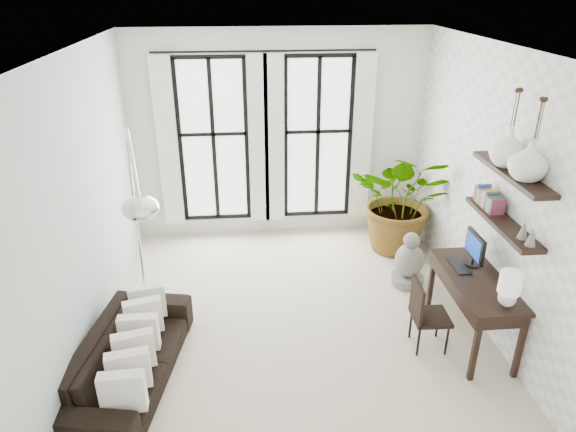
{
  "coord_description": "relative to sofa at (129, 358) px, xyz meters",
  "views": [
    {
      "loc": [
        -0.56,
        -5.14,
        3.83
      ],
      "look_at": [
        -0.06,
        0.3,
        1.27
      ],
      "focal_mm": 32.0,
      "sensor_mm": 36.0,
      "label": 1
    }
  ],
  "objects": [
    {
      "name": "floor",
      "position": [
        1.8,
        0.88,
        -0.3
      ],
      "size": [
        5.0,
        5.0,
        0.0
      ],
      "primitive_type": "plane",
      "color": "beige",
      "rests_on": "ground"
    },
    {
      "name": "ceiling",
      "position": [
        1.8,
        0.88,
        2.9
      ],
      "size": [
        5.0,
        5.0,
        0.0
      ],
      "primitive_type": "plane",
      "color": "white",
      "rests_on": "wall_back"
    },
    {
      "name": "wall_left",
      "position": [
        -0.45,
        0.88,
        1.3
      ],
      "size": [
        0.0,
        5.0,
        5.0
      ],
      "primitive_type": "plane",
      "rotation": [
        1.57,
        0.0,
        1.57
      ],
      "color": "#AEC2B9",
      "rests_on": "floor"
    },
    {
      "name": "wall_right",
      "position": [
        4.05,
        0.88,
        1.3
      ],
      "size": [
        0.0,
        5.0,
        5.0
      ],
      "primitive_type": "plane",
      "rotation": [
        1.57,
        0.0,
        -1.57
      ],
      "color": "white",
      "rests_on": "floor"
    },
    {
      "name": "wall_back",
      "position": [
        1.8,
        3.38,
        1.3
      ],
      "size": [
        4.5,
        0.0,
        4.5
      ],
      "primitive_type": "plane",
      "rotation": [
        1.57,
        0.0,
        0.0
      ],
      "color": "white",
      "rests_on": "floor"
    },
    {
      "name": "windows",
      "position": [
        1.6,
        3.31,
        1.26
      ],
      "size": [
        3.26,
        0.13,
        2.65
      ],
      "color": "white",
      "rests_on": "wall_back"
    },
    {
      "name": "wall_shelves",
      "position": [
        3.91,
        0.37,
        1.43
      ],
      "size": [
        0.25,
        1.3,
        0.6
      ],
      "color": "black",
      "rests_on": "wall_right"
    },
    {
      "name": "sofa",
      "position": [
        0.0,
        0.0,
        0.0
      ],
      "size": [
        1.13,
        2.14,
        0.6
      ],
      "primitive_type": "imported",
      "rotation": [
        0.0,
        0.0,
        1.4
      ],
      "color": "black",
      "rests_on": "floor"
    },
    {
      "name": "throw_pillows",
      "position": [
        0.1,
        -0.0,
        0.2
      ],
      "size": [
        0.4,
        1.52,
        0.4
      ],
      "color": "white",
      "rests_on": "sofa"
    },
    {
      "name": "plant",
      "position": [
        3.58,
        2.57,
        0.51
      ],
      "size": [
        1.85,
        1.74,
        1.62
      ],
      "primitive_type": "imported",
      "rotation": [
        0.0,
        0.0,
        -0.41
      ],
      "color": "#2D7228",
      "rests_on": "floor"
    },
    {
      "name": "desk",
      "position": [
        3.74,
        0.29,
        0.47
      ],
      "size": [
        0.59,
        1.4,
        1.22
      ],
      "color": "black",
      "rests_on": "floor"
    },
    {
      "name": "desk_chair",
      "position": [
        3.17,
        0.26,
        0.18
      ],
      "size": [
        0.41,
        0.41,
        0.84
      ],
      "rotation": [
        0.0,
        0.0,
        -0.04
      ],
      "color": "black",
      "rests_on": "floor"
    },
    {
      "name": "arc_lamp",
      "position": [
        0.1,
        0.79,
        1.65
      ],
      "size": [
        0.76,
        1.85,
        2.52
      ],
      "color": "silver",
      "rests_on": "floor"
    },
    {
      "name": "buddha",
      "position": [
        3.41,
        1.56,
        0.03
      ],
      "size": [
        0.43,
        0.43,
        0.78
      ],
      "color": "gray",
      "rests_on": "floor"
    },
    {
      "name": "vase_a",
      "position": [
        3.91,
        0.08,
        1.97
      ],
      "size": [
        0.37,
        0.37,
        0.38
      ],
      "primitive_type": "imported",
      "color": "white",
      "rests_on": "shelf_upper"
    },
    {
      "name": "vase_b",
      "position": [
        3.91,
        0.48,
        1.97
      ],
      "size": [
        0.37,
        0.37,
        0.38
      ],
      "primitive_type": "imported",
      "color": "white",
      "rests_on": "shelf_upper"
    }
  ]
}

